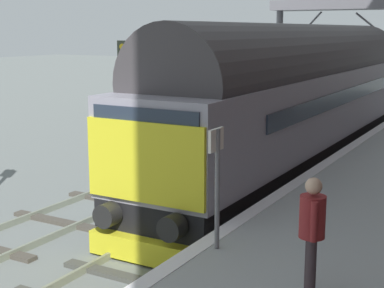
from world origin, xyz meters
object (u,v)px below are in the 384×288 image
Objects in this scene: platform_number_sign at (217,170)px; waiting_passenger at (312,227)px; diesel_locomotive at (302,94)px; signal_post_far at (125,87)px.

platform_number_sign is 1.20× the size of waiting_passenger.
waiting_passenger is (1.90, -0.98, -0.32)m from platform_number_sign.
diesel_locomotive reaches higher than platform_number_sign.
platform_number_sign reaches higher than waiting_passenger.
signal_post_far reaches higher than platform_number_sign.
diesel_locomotive is 11.17× the size of waiting_passenger.
waiting_passenger is at bearing -43.07° from signal_post_far.
waiting_passenger is at bearing -27.32° from platform_number_sign.
diesel_locomotive is 9.30× the size of platform_number_sign.
diesel_locomotive is 10.06m from platform_number_sign.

